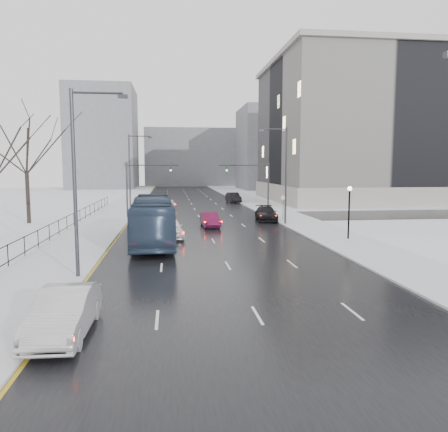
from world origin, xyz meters
name	(u,v)px	position (x,y,z in m)	size (l,w,h in m)	color
road	(194,208)	(0.00, 60.00, 0.02)	(16.00, 150.00, 0.04)	black
cross_road	(199,217)	(0.00, 48.00, 0.02)	(130.00, 10.00, 0.04)	black
sidewalk_left	(121,208)	(-10.50, 60.00, 0.08)	(5.00, 150.00, 0.16)	silver
sidewalk_right	(264,207)	(10.50, 60.00, 0.08)	(5.00, 150.00, 0.16)	silver
park_strip	(52,209)	(-20.00, 60.00, 0.06)	(14.00, 150.00, 0.12)	white
tree_park_e	(29,224)	(-18.20, 44.00, 0.00)	(9.45, 9.45, 13.50)	black
iron_fence	(42,235)	(-13.00, 30.00, 0.91)	(0.06, 70.00, 1.30)	black
streetlight_r_mid	(284,171)	(8.17, 40.00, 5.62)	(2.95, 0.25, 10.00)	#2D2D33
streetlight_l_near	(79,174)	(-8.17, 20.00, 5.62)	(2.95, 0.25, 10.00)	#2D2D33
streetlight_l_far	(131,170)	(-8.17, 52.00, 5.62)	(2.95, 0.25, 10.00)	#2D2D33
lamppost_r_mid	(349,205)	(11.00, 30.00, 2.94)	(0.36, 0.36, 4.28)	black
mast_signal_right	(260,183)	(7.33, 48.00, 4.11)	(6.10, 0.33, 6.50)	#2D2D33
mast_signal_left	(136,183)	(-7.33, 48.00, 4.11)	(6.10, 0.33, 6.50)	#2D2D33
no_uturn_sign	(283,200)	(9.20, 44.00, 2.30)	(0.60, 0.06, 2.70)	#2D2D33
civic_building	(383,138)	(35.00, 72.00, 11.21)	(41.00, 31.00, 24.80)	gray
bldg_far_right	(284,149)	(28.00, 115.00, 11.00)	(24.00, 20.00, 22.00)	slate
bldg_far_left	(103,139)	(-22.00, 125.00, 14.00)	(18.00, 22.00, 28.00)	slate
bldg_far_center	(192,158)	(4.00, 140.00, 9.00)	(30.00, 18.00, 18.00)	slate
sedan_left_near	(64,312)	(-7.20, 11.81, 0.87)	(1.76, 5.04, 1.66)	#BBB9BF
bus	(153,220)	(-4.80, 30.57, 1.87)	(3.07, 13.13, 3.66)	#293951
sedan_center_near	(170,228)	(-3.50, 33.05, 0.89)	(2.01, 5.00, 1.70)	white
sedan_right_near	(210,220)	(0.50, 39.32, 0.76)	(1.53, 4.39, 1.45)	#570E30
sedan_right_far	(266,213)	(7.20, 43.73, 0.83)	(2.21, 5.43, 1.58)	black
sedan_center_far	(170,204)	(-3.50, 59.57, 0.70)	(1.56, 3.89, 1.33)	silver
sedan_right_distant	(233,197)	(7.20, 69.13, 0.87)	(1.75, 5.02, 1.65)	black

